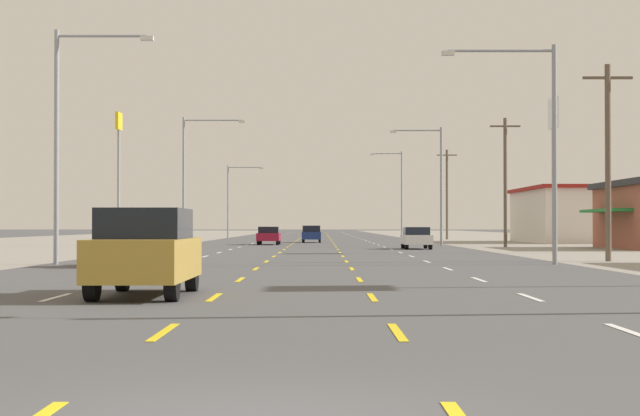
# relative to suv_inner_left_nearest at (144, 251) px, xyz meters

# --- Properties ---
(ground_plane) EXTENTS (572.00, 572.00, 0.00)m
(ground_plane) POSITION_rel_suv_inner_left_nearest_xyz_m (3.35, 51.04, -1.03)
(ground_plane) COLOR #4C4C4F
(lane_markings) EXTENTS (10.64, 227.60, 0.01)m
(lane_markings) POSITION_rel_suv_inner_left_nearest_xyz_m (3.35, 89.54, -1.02)
(lane_markings) COLOR white
(lane_markings) RESTS_ON ground
(signal_span_wire) EXTENTS (24.85, 0.53, 9.20)m
(signal_span_wire) POSITION_rel_suv_inner_left_nearest_xyz_m (3.32, -3.87, 4.51)
(signal_span_wire) COLOR brown
(signal_span_wire) RESTS_ON ground
(suv_inner_left_nearest) EXTENTS (1.98, 4.90, 1.98)m
(suv_inner_left_nearest) POSITION_rel_suv_inner_left_nearest_xyz_m (0.00, 0.00, 0.00)
(suv_inner_left_nearest) COLOR #B28C33
(suv_inner_left_nearest) RESTS_ON ground
(hatchback_far_left_near) EXTENTS (1.72, 3.90, 1.54)m
(hatchback_far_left_near) POSITION_rel_suv_inner_left_nearest_xyz_m (-3.80, 16.91, -0.24)
(hatchback_far_left_near) COLOR maroon
(hatchback_far_left_near) RESTS_ON ground
(sedan_far_right_mid) EXTENTS (1.80, 4.50, 1.46)m
(sedan_far_right_mid) POSITION_rel_suv_inner_left_nearest_xyz_m (10.35, 45.98, -0.27)
(sedan_far_right_mid) COLOR white
(sedan_far_right_mid) RESTS_ON ground
(sedan_inner_left_midfar) EXTENTS (1.80, 4.50, 1.46)m
(sedan_inner_left_midfar) POSITION_rel_suv_inner_left_nearest_xyz_m (-0.21, 61.37, -0.27)
(sedan_inner_left_midfar) COLOR maroon
(sedan_inner_left_midfar) RESTS_ON ground
(hatchback_center_turn_far) EXTENTS (1.72, 3.90, 1.54)m
(hatchback_center_turn_far) POSITION_rel_suv_inner_left_nearest_xyz_m (3.17, 71.35, -0.24)
(hatchback_center_turn_far) COLOR navy
(hatchback_center_turn_far) RESTS_ON ground
(storefront_right_row_2) EXTENTS (9.88, 17.28, 5.07)m
(storefront_right_row_2) POSITION_rel_suv_inner_left_nearest_xyz_m (27.66, 73.12, 1.52)
(storefront_right_row_2) COLOR silver
(storefront_right_row_2) RESTS_ON ground
(pole_sign_left_row_2) EXTENTS (0.24, 1.69, 10.08)m
(pole_sign_left_row_2) POSITION_rel_suv_inner_left_nearest_xyz_m (-11.25, 55.21, 6.16)
(pole_sign_left_row_2) COLOR gray
(pole_sign_left_row_2) RESTS_ON ground
(pole_sign_right_row_1) EXTENTS (0.24, 1.80, 8.89)m
(pole_sign_right_row_1) POSITION_rel_suv_inner_left_nearest_xyz_m (17.34, 36.26, 5.60)
(pole_sign_right_row_1) COLOR gray
(pole_sign_right_row_1) RESTS_ON ground
(streetlight_left_row_0) EXTENTS (4.05, 0.26, 9.57)m
(streetlight_left_row_0) POSITION_rel_suv_inner_left_nearest_xyz_m (-6.39, 18.93, 4.52)
(streetlight_left_row_0) COLOR gray
(streetlight_left_row_0) RESTS_ON ground
(streetlight_right_row_0) EXTENTS (4.70, 0.26, 8.96)m
(streetlight_right_row_0) POSITION_rel_suv_inner_left_nearest_xyz_m (12.96, 18.93, 4.28)
(streetlight_right_row_0) COLOR gray
(streetlight_right_row_0) RESTS_ON ground
(streetlight_left_row_1) EXTENTS (4.97, 0.26, 10.11)m
(streetlight_left_row_1) POSITION_rel_suv_inner_left_nearest_xyz_m (-6.26, 58.72, 4.90)
(streetlight_left_row_1) COLOR gray
(streetlight_left_row_1) RESTS_ON ground
(streetlight_right_row_1) EXTENTS (4.16, 0.26, 9.30)m
(streetlight_right_row_1) POSITION_rel_suv_inner_left_nearest_xyz_m (13.07, 58.72, 4.39)
(streetlight_right_row_1) COLOR gray
(streetlight_right_row_1) RESTS_ON ground
(streetlight_left_row_2) EXTENTS (4.27, 0.26, 8.58)m
(streetlight_left_row_2) POSITION_rel_suv_inner_left_nearest_xyz_m (-6.31, 98.50, 4.02)
(streetlight_left_row_2) COLOR gray
(streetlight_left_row_2) RESTS_ON ground
(streetlight_right_row_2) EXTENTS (3.83, 0.26, 10.19)m
(streetlight_right_row_2) POSITION_rel_suv_inner_left_nearest_xyz_m (13.15, 98.50, 4.81)
(streetlight_right_row_2) COLOR gray
(streetlight_right_row_2) RESTS_ON ground
(utility_pole_right_row_0) EXTENTS (2.20, 0.26, 8.71)m
(utility_pole_right_row_0) POSITION_rel_suv_inner_left_nearest_xyz_m (16.66, 22.50, 3.52)
(utility_pole_right_row_0) COLOR brown
(utility_pole_right_row_0) RESTS_ON ground
(utility_pole_right_row_1) EXTENTS (2.20, 0.26, 9.36)m
(utility_pole_right_row_1) POSITION_rel_suv_inner_left_nearest_xyz_m (17.38, 52.17, 3.85)
(utility_pole_right_row_1) COLOR brown
(utility_pole_right_row_1) RESTS_ON ground
(utility_pole_right_row_2) EXTENTS (2.20, 0.26, 9.90)m
(utility_pole_right_row_2) POSITION_rel_suv_inner_left_nearest_xyz_m (17.96, 91.73, 4.12)
(utility_pole_right_row_2) COLOR brown
(utility_pole_right_row_2) RESTS_ON ground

